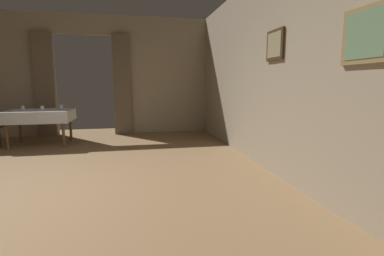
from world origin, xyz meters
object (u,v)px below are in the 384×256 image
(dining_table_mid, at_px, (40,114))
(glass_mid_c, at_px, (61,107))
(glass_mid_a, at_px, (42,108))
(glass_mid_b, at_px, (23,108))

(dining_table_mid, xyz_separation_m, glass_mid_c, (0.36, 0.32, 0.14))
(dining_table_mid, height_order, glass_mid_a, glass_mid_a)
(dining_table_mid, xyz_separation_m, glass_mid_a, (0.11, -0.17, 0.14))
(glass_mid_b, bearing_deg, glass_mid_c, 22.06)
(glass_mid_b, distance_m, glass_mid_c, 0.73)
(dining_table_mid, bearing_deg, glass_mid_c, 41.47)
(glass_mid_b, height_order, glass_mid_c, glass_mid_b)
(dining_table_mid, height_order, glass_mid_b, glass_mid_b)
(glass_mid_a, bearing_deg, glass_mid_b, 154.01)
(glass_mid_c, bearing_deg, glass_mid_a, -117.17)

